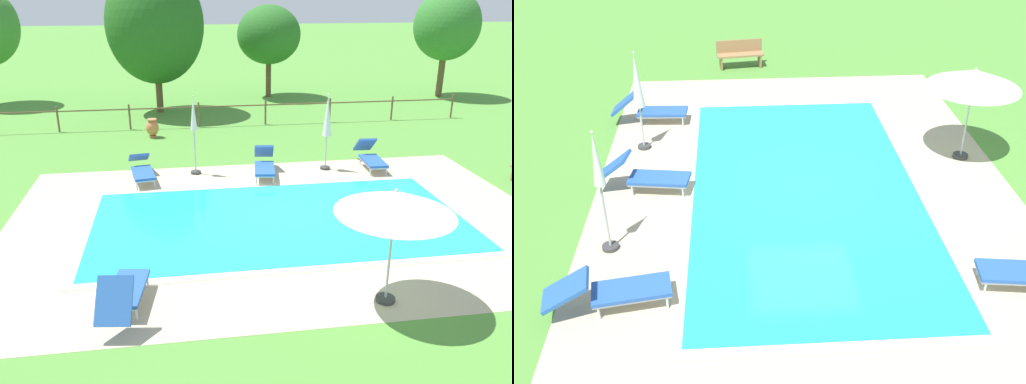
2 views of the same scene
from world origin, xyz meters
The scene contains 16 objects.
ground_plane centered at (0.00, 0.00, 0.00)m, with size 160.00×160.00×0.00m, color #518E38.
pool_deck_paving centered at (0.00, 0.00, 0.00)m, with size 13.54×9.15×0.01m, color #BCAD8E.
swimming_pool_water centered at (0.00, 0.00, 0.01)m, with size 9.26×4.88×0.01m, color #23A8C1.
pool_coping_rim centered at (0.00, 0.00, 0.01)m, with size 9.74×5.36×0.01m.
sun_lounger_north_near_steps centered at (-3.56, 3.60, 0.35)m, with size 0.93×2.14×0.72m.
sun_lounger_north_mid centered at (3.74, 3.68, 0.38)m, with size 0.70×2.00×0.87m.
sun_lounger_north_far centered at (0.19, 3.45, 0.38)m, with size 0.88×2.05×0.86m.
sun_lounger_south_mid centered at (-3.52, -3.52, 0.39)m, with size 0.85×1.93×0.98m.
patio_umbrella_open_foreground centered at (1.25, -3.91, 1.98)m, with size 2.12×2.12×2.25m.
patio_umbrella_closed_row_west centered at (-1.92, 3.93, 1.60)m, with size 0.32×0.32×2.47m.
patio_umbrella_closed_row_mid_west centered at (2.24, 3.74, 1.61)m, with size 0.32×0.32×2.45m.
terracotta_urn_near_fence centered at (-3.39, 8.56, 0.40)m, with size 0.49×0.49×0.74m.
perimeter_fence centered at (-0.08, 9.97, 0.68)m, with size 19.99×0.08×1.05m.
tree_far_west centered at (11.77, 14.92, 3.69)m, with size 3.39×3.39×5.52m.
tree_west_mid centered at (2.55, 16.18, 3.22)m, with size 3.33×3.33×4.74m.
tree_east_mid centered at (-3.18, 13.15, 3.98)m, with size 4.39×4.39×6.61m.
Camera 1 is at (-2.42, -11.85, 5.44)m, focal length 36.78 mm.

